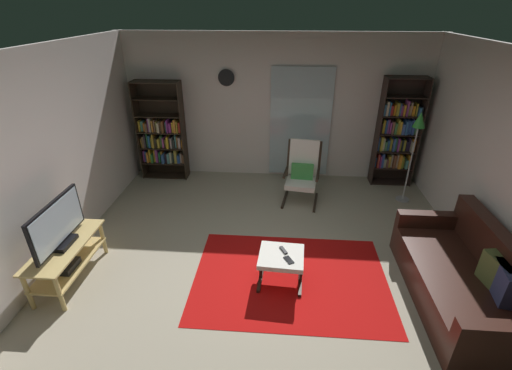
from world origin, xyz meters
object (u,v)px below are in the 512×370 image
object	(u,v)px
bookshelf_near_sofa	(397,134)
lounge_armchair	(302,171)
tv_stand	(67,257)
bookshelf_near_tv	(162,136)
tv_remote	(284,250)
floor_lamp_by_shelf	(417,131)
wall_clock	(226,78)
ottoman	(281,259)
leather_sofa	(465,280)
cell_phone	(289,260)
television	(58,225)

from	to	relation	value
bookshelf_near_sofa	lounge_armchair	bearing A→B (deg)	-155.04
tv_stand	bookshelf_near_tv	xyz separation A→B (m)	(0.28, 2.94, 0.49)
tv_remote	floor_lamp_by_shelf	world-z (taller)	floor_lamp_by_shelf
bookshelf_near_tv	wall_clock	xyz separation A→B (m)	(1.22, 0.18, 1.03)
bookshelf_near_sofa	ottoman	world-z (taller)	bookshelf_near_sofa
bookshelf_near_sofa	wall_clock	size ratio (longest dim) A/B	6.68
leather_sofa	lounge_armchair	bearing A→B (deg)	127.60
tv_remote	leather_sofa	bearing A→B (deg)	-33.86
bookshelf_near_sofa	wall_clock	xyz separation A→B (m)	(-3.03, 0.14, 0.91)
bookshelf_near_sofa	cell_phone	world-z (taller)	bookshelf_near_sofa
television	bookshelf_near_tv	world-z (taller)	bookshelf_near_tv
tv_remote	floor_lamp_by_shelf	distance (m)	3.03
tv_stand	television	size ratio (longest dim) A/B	1.19
television	floor_lamp_by_shelf	world-z (taller)	floor_lamp_by_shelf
tv_stand	tv_remote	world-z (taller)	tv_stand
tv_stand	bookshelf_near_tv	distance (m)	2.99
tv_stand	cell_phone	xyz separation A→B (m)	(2.63, 0.05, 0.08)
bookshelf_near_sofa	tv_remote	xyz separation A→B (m)	(-1.96, -2.76, -0.53)
cell_phone	floor_lamp_by_shelf	xyz separation A→B (m)	(1.98, 2.25, 0.82)
television	leather_sofa	world-z (taller)	television
lounge_armchair	tv_stand	bearing A→B (deg)	-142.38
bookshelf_near_tv	lounge_armchair	distance (m)	2.69
tv_stand	bookshelf_near_tv	size ratio (longest dim) A/B	0.61
television	lounge_armchair	xyz separation A→B (m)	(2.86, 2.19, -0.23)
cell_phone	lounge_armchair	bearing A→B (deg)	53.74
tv_stand	bookshelf_near_sofa	size ratio (longest dim) A/B	0.57
cell_phone	floor_lamp_by_shelf	size ratio (longest dim) A/B	0.09
bookshelf_near_tv	lounge_armchair	world-z (taller)	bookshelf_near_tv
leather_sofa	floor_lamp_by_shelf	bearing A→B (deg)	89.00
bookshelf_near_tv	bookshelf_near_sofa	world-z (taller)	bookshelf_near_sofa
television	leather_sofa	bearing A→B (deg)	-0.34
ottoman	cell_phone	xyz separation A→B (m)	(0.08, -0.09, 0.08)
tv_remote	cell_phone	world-z (taller)	tv_remote
television	floor_lamp_by_shelf	distance (m)	5.16
ottoman	cell_phone	bearing A→B (deg)	-48.34
wall_clock	cell_phone	bearing A→B (deg)	-69.81
lounge_armchair	wall_clock	size ratio (longest dim) A/B	3.53
lounge_armchair	ottoman	distance (m)	2.09
bookshelf_near_tv	television	bearing A→B (deg)	-95.50
tv_stand	television	bearing A→B (deg)	82.74
wall_clock	tv_stand	bearing A→B (deg)	-115.67
lounge_armchair	floor_lamp_by_shelf	world-z (taller)	floor_lamp_by_shelf
bookshelf_near_sofa	ottoman	distance (m)	3.51
lounge_armchair	tv_remote	bearing A→B (deg)	-98.51
leather_sofa	tv_remote	distance (m)	2.02
tv_stand	wall_clock	bearing A→B (deg)	64.33
tv_stand	ottoman	world-z (taller)	tv_stand
television	tv_remote	distance (m)	2.60
floor_lamp_by_shelf	tv_stand	bearing A→B (deg)	-153.43
tv_stand	television	world-z (taller)	television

